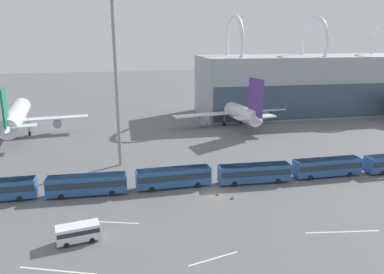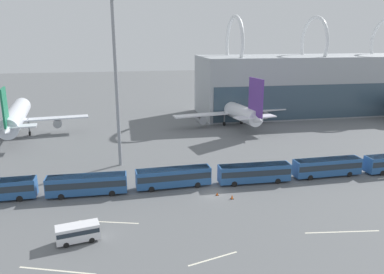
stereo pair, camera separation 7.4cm
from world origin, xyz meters
TOP-DOWN VIEW (x-y plane):
  - ground_plane at (0.00, 0.00)m, footprint 440.00×440.00m
  - terminal_building at (61.11, 59.40)m, footprint 100.57×23.28m
  - airliner_at_gate_near at (-41.08, 45.16)m, footprint 36.06×36.68m
  - airliner_at_gate_far at (17.28, 46.87)m, footprint 35.67×35.05m
  - shuttle_bus_1 at (-20.26, 3.34)m, footprint 12.78×2.86m
  - shuttle_bus_2 at (-6.02, 3.95)m, footprint 12.84×3.19m
  - shuttle_bus_3 at (8.22, 3.30)m, footprint 12.78×2.87m
  - shuttle_bus_4 at (22.47, 3.78)m, footprint 12.80×2.95m
  - service_van_foreground at (-20.30, -11.17)m, footprint 5.59×3.07m
  - floodlight_mast at (-14.91, 17.23)m, footprint 2.12×2.12m
  - lane_stripe_0 at (-4.46, -18.06)m, footprint 6.35×1.98m
  - lane_stripe_1 at (-16.69, -6.73)m, footprint 8.31×2.62m
  - lane_stripe_2 at (-22.00, -17.07)m, footprint 8.64×3.22m
  - lane_stripe_4 at (-19.50, 5.86)m, footprint 6.81×1.84m
  - lane_stripe_5 at (13.87, -15.26)m, footprint 10.04×1.52m
  - traffic_cone_0 at (2.46, -2.56)m, footprint 0.51×0.51m
  - traffic_cone_1 at (0.48, -0.78)m, footprint 0.47×0.47m

SIDE VIEW (x-z plane):
  - ground_plane at x=0.00m, z-range 0.00..0.00m
  - lane_stripe_0 at x=-4.46m, z-range 0.00..0.01m
  - lane_stripe_1 at x=-16.69m, z-range 0.00..0.01m
  - lane_stripe_2 at x=-22.00m, z-range 0.00..0.01m
  - lane_stripe_4 at x=-19.50m, z-range 0.00..0.01m
  - lane_stripe_5 at x=13.87m, z-range 0.00..0.01m
  - traffic_cone_1 at x=0.48m, z-range -0.01..0.59m
  - traffic_cone_0 at x=2.46m, z-range -0.01..0.77m
  - service_van_foreground at x=-20.30m, z-range 0.21..2.48m
  - shuttle_bus_1 at x=-20.26m, z-range 0.29..3.63m
  - shuttle_bus_2 at x=-6.02m, z-range 0.29..3.63m
  - shuttle_bus_3 at x=8.22m, z-range 0.29..3.63m
  - shuttle_bus_4 at x=22.47m, z-range 0.29..3.63m
  - airliner_at_gate_far at x=17.28m, z-range -2.90..11.86m
  - airliner_at_gate_near at x=-41.08m, z-range -2.11..12.06m
  - terminal_building at x=61.11m, z-range -5.88..25.40m
  - floodlight_mast at x=-14.91m, z-range 2.12..34.44m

